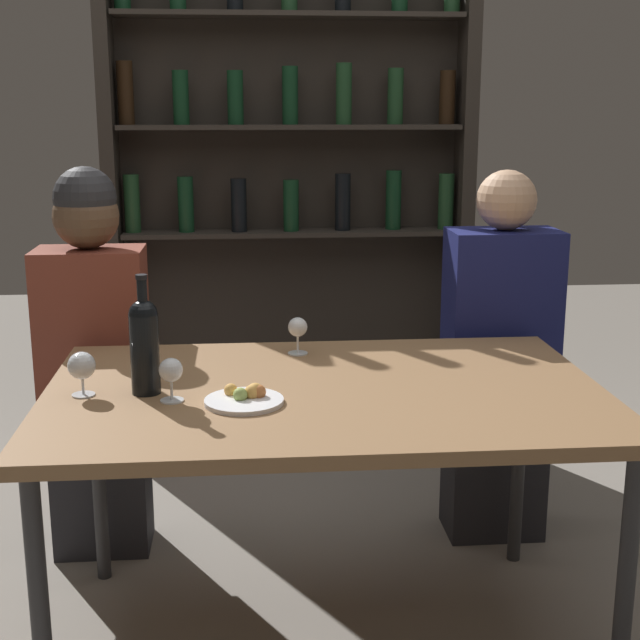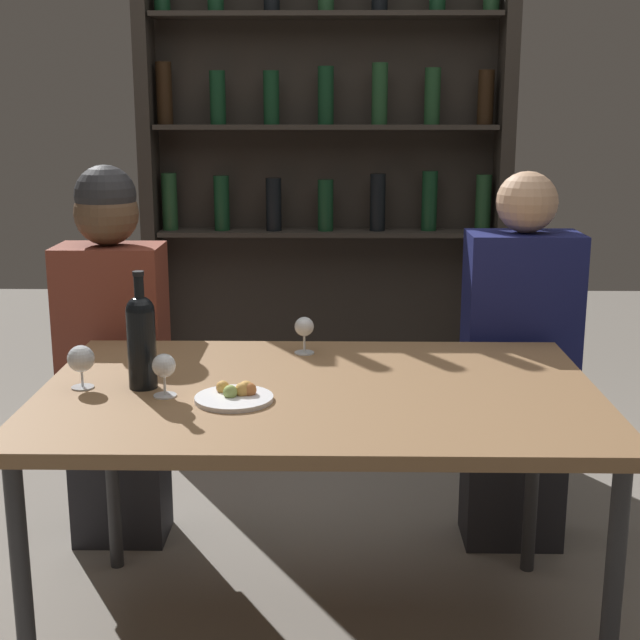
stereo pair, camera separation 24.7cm
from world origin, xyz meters
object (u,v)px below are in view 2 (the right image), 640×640
Objects in this scene: wine_bottle at (141,337)px; seated_person_right at (518,373)px; wine_glass_2 at (164,367)px; food_plate_0 at (236,395)px; seated_person_left at (114,359)px; wine_glass_1 at (304,328)px; wine_glass_0 at (81,360)px.

wine_bottle is 0.24× the size of seated_person_right.
wine_bottle is 0.12m from wine_glass_2.
wine_glass_2 is at bearing 171.82° from food_plate_0.
wine_glass_2 is 0.09× the size of seated_person_left.
wine_bottle is 0.24× the size of seated_person_left.
food_plate_0 is 0.90m from seated_person_left.
seated_person_right is at bearing -0.00° from seated_person_left.
wine_glass_1 is 0.74m from seated_person_left.
food_plate_0 is at bearing -21.14° from wine_bottle.
wine_glass_1 is at bearing 50.30° from wine_glass_2.
wine_glass_1 is at bearing -24.17° from seated_person_left.
wine_bottle is at bearing -140.48° from wine_glass_1.
seated_person_left is (-0.08, 0.64, -0.18)m from wine_glass_0.
wine_glass_1 is at bearing 70.27° from food_plate_0.
seated_person_right is (1.13, 0.64, -0.29)m from wine_bottle.
seated_person_left is (-0.65, 0.29, -0.18)m from wine_glass_1.
wine_bottle is 2.78× the size of wine_glass_1.
wine_glass_2 is 0.09× the size of seated_person_right.
food_plate_0 is 1.15m from seated_person_right.
wine_glass_1 is at bearing 31.26° from wine_glass_0.
wine_glass_2 is 1.29m from seated_person_right.
wine_glass_0 is (-0.16, -0.01, -0.06)m from wine_bottle.
wine_glass_1 is 0.56× the size of food_plate_0.
seated_person_left is at bearing 123.93° from food_plate_0.
wine_glass_1 is (0.42, 0.34, -0.06)m from wine_bottle.
wine_bottle is 0.30m from food_plate_0.
seated_person_left is (-0.31, 0.71, -0.18)m from wine_glass_2.
wine_glass_1 is 1.00× the size of wine_glass_2.
seated_person_left is 1.01× the size of seated_person_right.
wine_glass_1 is 0.54m from wine_glass_2.
wine_glass_0 is at bearing -148.74° from wine_glass_1.
wine_glass_2 is at bearing -129.70° from wine_glass_1.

